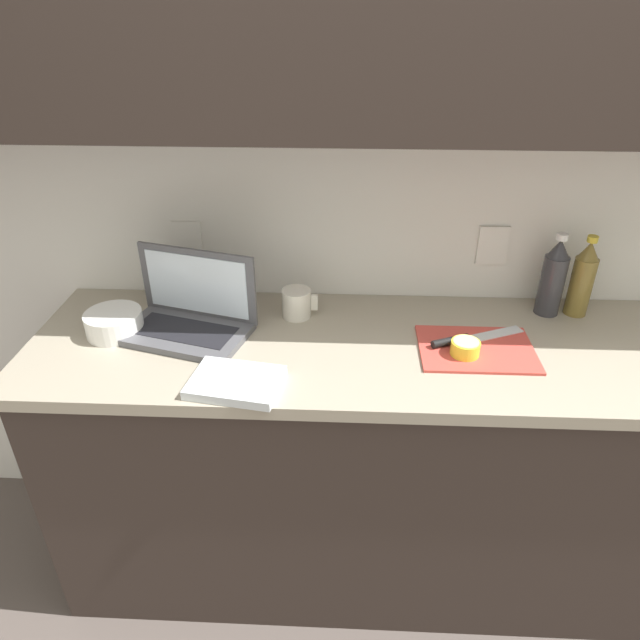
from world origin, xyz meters
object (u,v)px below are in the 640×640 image
object	(u,v)px
cutting_board	(476,349)
bottle_oil_tall	(553,278)
lemon_half_cut	(465,348)
bowl_white	(114,323)
measuring_cup	(297,303)
laptop	(190,313)
knife	(462,339)
bottle_green_soda	(582,279)

from	to	relation	value
cutting_board	bottle_oil_tall	bearing A→B (deg)	41.67
cutting_board	lemon_half_cut	xyz separation A→B (m)	(-0.04, -0.03, 0.02)
lemon_half_cut	bowl_white	size ratio (longest dim) A/B	0.48
measuring_cup	bowl_white	bearing A→B (deg)	-166.46
bottle_oil_tall	measuring_cup	world-z (taller)	bottle_oil_tall
measuring_cup	bowl_white	distance (m)	0.52
lemon_half_cut	bottle_oil_tall	xyz separation A→B (m)	(0.29, 0.26, 0.09)
cutting_board	lemon_half_cut	world-z (taller)	lemon_half_cut
laptop	bottle_oil_tall	size ratio (longest dim) A/B	1.57
knife	bowl_white	world-z (taller)	bowl_white
knife	bottle_oil_tall	size ratio (longest dim) A/B	1.08
bowl_white	measuring_cup	bearing A→B (deg)	13.54
knife	lemon_half_cut	bearing A→B (deg)	-116.35
knife	lemon_half_cut	distance (m)	0.06
laptop	lemon_half_cut	xyz separation A→B (m)	(0.76, -0.10, -0.03)
lemon_half_cut	bowl_white	bearing A→B (deg)	175.50
bottle_green_soda	bowl_white	size ratio (longest dim) A/B	1.56
bottle_green_soda	lemon_half_cut	bearing A→B (deg)	-145.67
bottle_oil_tall	bowl_white	size ratio (longest dim) A/B	1.59
bottle_oil_tall	knife	bearing A→B (deg)	-145.78
knife	lemon_half_cut	size ratio (longest dim) A/B	3.56
cutting_board	lemon_half_cut	distance (m)	0.06
lemon_half_cut	measuring_cup	xyz separation A→B (m)	(-0.46, 0.20, 0.02)
knife	bowl_white	xyz separation A→B (m)	(-0.98, 0.02, 0.02)
laptop	bottle_oil_tall	bearing A→B (deg)	23.92
lemon_half_cut	bowl_white	xyz separation A→B (m)	(-0.97, 0.08, 0.00)
laptop	bowl_white	size ratio (longest dim) A/B	2.49
cutting_board	lemon_half_cut	size ratio (longest dim) A/B	4.01
bottle_green_soda	laptop	bearing A→B (deg)	-172.41
cutting_board	bottle_oil_tall	size ratio (longest dim) A/B	1.22
measuring_cup	bowl_white	world-z (taller)	measuring_cup
laptop	knife	distance (m)	0.77
cutting_board	bowl_white	xyz separation A→B (m)	(-1.01, 0.04, 0.03)
cutting_board	measuring_cup	size ratio (longest dim) A/B	2.90
laptop	bottle_green_soda	distance (m)	1.15
knife	measuring_cup	world-z (taller)	measuring_cup
lemon_half_cut	measuring_cup	bearing A→B (deg)	156.77
cutting_board	bottle_oil_tall	xyz separation A→B (m)	(0.25, 0.22, 0.11)
knife	bottle_green_soda	bearing A→B (deg)	4.30
laptop	bottle_oil_tall	distance (m)	1.06
laptop	cutting_board	xyz separation A→B (m)	(0.80, -0.07, -0.05)
laptop	bowl_white	distance (m)	0.22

